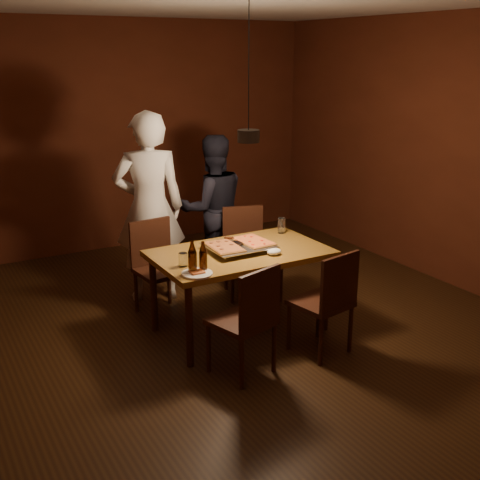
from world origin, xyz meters
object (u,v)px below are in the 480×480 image
pizza_tray (239,248)px  diner_dark (213,208)px  chair_far_left (156,258)px  diner_white (149,208)px  dining_table (240,259)px  beer_bottle_a (192,257)px  plate_slice (197,274)px  beer_bottle_b (203,256)px  pendant_lamp (248,135)px  chair_near_left (249,312)px  chair_near_right (329,294)px  chair_far_right (245,243)px

pizza_tray → diner_dark: size_ratio=0.35×
chair_far_left → diner_white: 0.54m
dining_table → diner_dark: 1.36m
beer_bottle_a → pizza_tray: bearing=27.2°
chair_far_left → plate_slice: chair_far_left is taller
chair_far_left → beer_bottle_b: (-0.02, -1.04, 0.33)m
plate_slice → beer_bottle_b: bearing=32.5°
diner_dark → beer_bottle_a: bearing=66.6°
dining_table → chair_far_left: size_ratio=3.09×
beer_bottle_b → pendant_lamp: bearing=21.2°
beer_bottle_b → diner_dark: (0.90, 1.59, -0.08)m
dining_table → chair_near_left: chair_near_left is taller
beer_bottle_a → diner_dark: diner_dark is taller
diner_white → pendant_lamp: size_ratio=1.71×
chair_near_left → beer_bottle_a: size_ratio=1.99×
chair_near_right → chair_far_right: bearing=76.0°
plate_slice → diner_dark: size_ratio=0.15×
chair_far_left → plate_slice: 1.12m
pendant_lamp → chair_far_left: bearing=121.5°
diner_white → diner_dark: bearing=-149.2°
chair_far_right → plate_slice: (-1.07, -1.10, 0.22)m
beer_bottle_a → chair_far_left: bearing=84.2°
diner_white → pendant_lamp: pendant_lamp is taller
plate_slice → beer_bottle_a: bearing=100.5°
beer_bottle_a → diner_white: (0.19, 1.38, 0.06)m
diner_white → dining_table: bearing=126.6°
diner_dark → plate_slice: bearing=67.8°
dining_table → diner_dark: (0.40, 1.30, 0.11)m
beer_bottle_a → beer_bottle_b: bearing=-4.0°
chair_near_right → dining_table: bearing=107.3°
chair_near_left → pendant_lamp: 1.43m
beer_bottle_b → diner_white: size_ratio=0.13×
chair_near_right → beer_bottle_a: size_ratio=1.87×
chair_near_left → beer_bottle_b: 0.58m
chair_far_left → chair_far_right: size_ratio=0.91×
beer_bottle_b → chair_far_left: bearing=89.1°
pendant_lamp → chair_near_right: bearing=-61.6°
pizza_tray → pendant_lamp: (0.03, -0.10, 0.99)m
chair_far_right → diner_white: bearing=-2.4°
dining_table → beer_bottle_a: bearing=-154.4°
dining_table → diner_white: size_ratio=0.80×
pizza_tray → beer_bottle_a: bearing=-148.0°
dining_table → beer_bottle_b: size_ratio=6.17×
chair_far_left → pizza_tray: (0.49, -0.73, 0.24)m
pendant_lamp → chair_near_left: bearing=-119.6°
chair_near_right → pendant_lamp: bearing=108.0°
beer_bottle_b → plate_slice: bearing=-147.5°
beer_bottle_a → diner_white: bearing=82.1°
diner_dark → pendant_lamp: bearing=83.7°
chair_far_right → beer_bottle_b: 1.48m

